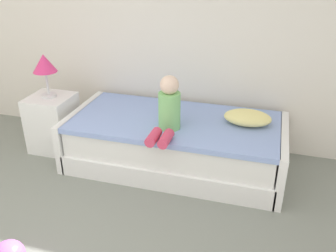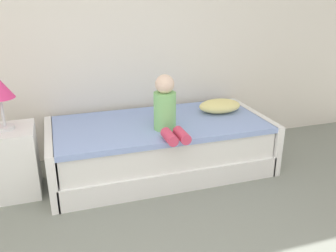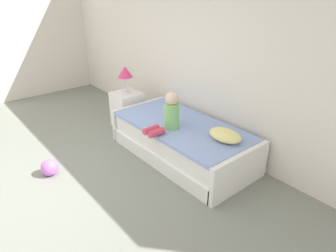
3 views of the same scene
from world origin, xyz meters
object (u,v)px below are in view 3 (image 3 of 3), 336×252
at_px(nightstand, 127,110).
at_px(table_lamp, 125,73).
at_px(child_figure, 169,115).
at_px(toy_ball, 50,167).
at_px(pillow, 225,135).
at_px(bed, 182,141).

bearing_deg(nightstand, table_lamp, 90.00).
relative_size(child_figure, toy_ball, 2.34).
height_order(table_lamp, pillow, table_lamp).
distance_m(child_figure, pillow, 0.77).
distance_m(table_lamp, toy_ball, 1.90).
distance_m(nightstand, pillow, 2.05).
xyz_separation_m(bed, toy_ball, (-0.73, -1.62, -0.14)).
height_order(table_lamp, toy_ball, table_lamp).
bearing_deg(child_figure, nightstand, 171.53).
height_order(nightstand, pillow, pillow).
xyz_separation_m(table_lamp, child_figure, (1.34, -0.20, -0.23)).
relative_size(child_figure, pillow, 1.16).
bearing_deg(child_figure, table_lamp, 171.53).
xyz_separation_m(pillow, toy_ball, (-1.41, -1.72, -0.46)).
bearing_deg(bed, table_lamp, -178.80).
relative_size(nightstand, child_figure, 1.18).
height_order(nightstand, toy_ball, nightstand).
height_order(bed, child_figure, child_figure).
xyz_separation_m(nightstand, pillow, (2.02, 0.13, 0.26)).
height_order(bed, pillow, pillow).
relative_size(bed, pillow, 4.80).
bearing_deg(bed, nightstand, -178.80).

